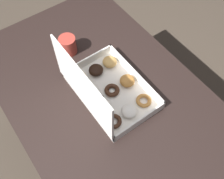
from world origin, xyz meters
TOP-DOWN VIEW (x-y plane):
  - ground_plane at (0.00, 0.00)m, footprint 8.00×8.00m
  - dining_table at (0.00, 0.00)m, footprint 1.25×0.80m
  - donut_box at (-0.02, -0.00)m, footprint 0.39×0.28m
  - coffee_mug at (0.29, -0.00)m, footprint 0.08×0.08m

SIDE VIEW (x-z plane):
  - ground_plane at x=0.00m, z-range 0.00..0.00m
  - dining_table at x=0.00m, z-range 0.28..1.03m
  - coffee_mug at x=0.29m, z-range 0.76..0.85m
  - donut_box at x=-0.02m, z-range 0.67..0.95m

